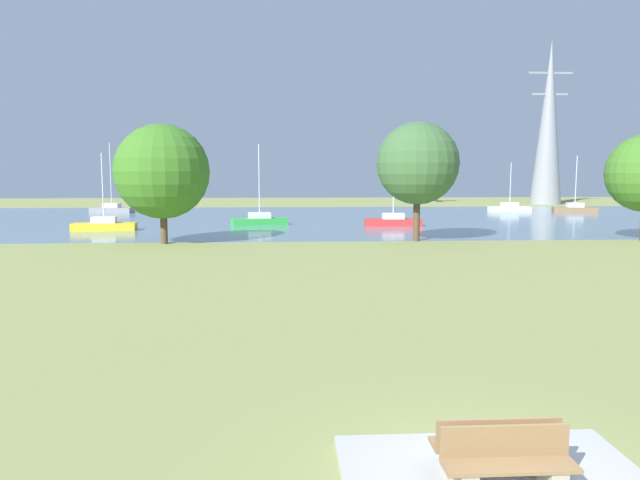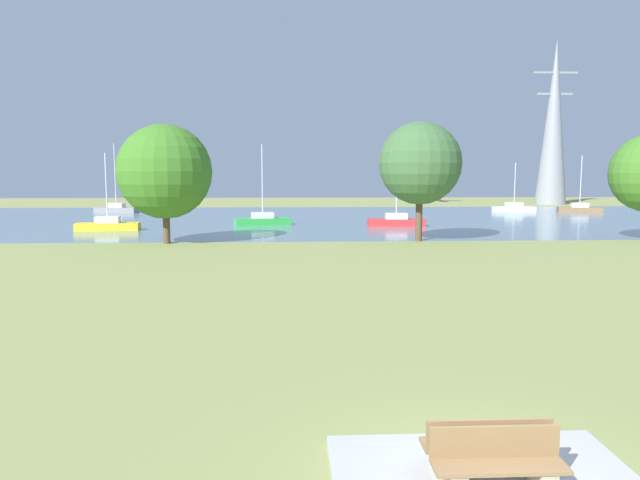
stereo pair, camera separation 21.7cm
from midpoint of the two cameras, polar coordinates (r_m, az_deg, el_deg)
ground_plane at (r=29.99m, az=2.77°, el=-1.96°), size 160.00×160.00×0.00m
bench_facing_water at (r=9.19m, az=16.61°, el=-19.15°), size 1.80×0.48×0.89m
bench_facing_inland at (r=8.74m, az=17.85°, el=-20.61°), size 1.80×0.48×0.89m
water_surface at (r=57.77m, az=0.12°, el=2.13°), size 140.00×40.00×0.02m
sailboat_gray at (r=70.41m, az=-19.33°, el=2.93°), size 4.98×2.26×7.90m
sailboat_green at (r=50.39m, az=-5.53°, el=1.98°), size 5.02×2.67×6.93m
sailboat_yellow at (r=48.30m, az=-20.03°, el=1.41°), size 4.92×1.93×6.03m
sailboat_brown at (r=73.29m, az=24.26°, el=2.83°), size 5.02×2.58×6.50m
sailboat_red at (r=49.64m, az=7.64°, el=1.87°), size 4.87×1.74×6.26m
sailboat_white at (r=71.74m, az=18.63°, el=2.99°), size 4.87×1.73×5.74m
tree_east_near at (r=37.96m, az=-14.87°, el=6.52°), size 5.95×5.95×7.55m
tree_west_far at (r=38.61m, az=9.98°, el=7.44°), size 5.40×5.40×7.82m
electricity_pylon at (r=92.15m, az=22.07°, el=10.65°), size 6.40×4.40×23.65m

